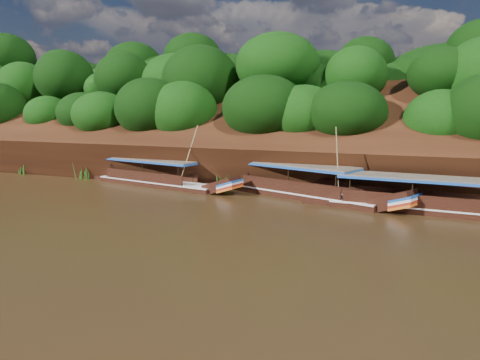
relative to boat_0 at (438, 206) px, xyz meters
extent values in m
plane|color=black|center=(-12.42, -6.41, -0.56)|extent=(160.00, 160.00, 0.00)
cube|color=black|center=(-12.42, 9.59, 2.94)|extent=(120.00, 16.12, 13.64)
cube|color=black|center=(-12.42, 19.59, -0.56)|extent=(120.00, 24.00, 12.00)
ellipsoid|color=#113B09|center=(-48.42, 7.59, 2.64)|extent=(16.00, 8.00, 6.00)
ellipsoid|color=#113B09|center=(-42.42, 15.59, 8.44)|extent=(20.00, 10.00, 8.00)
ellipsoid|color=#113B09|center=(-18.42, 8.59, 2.94)|extent=(18.00, 8.00, 6.40)
ellipsoid|color=#113B09|center=(-12.42, 16.59, 8.64)|extent=(24.00, 11.00, 8.40)
cube|color=black|center=(-0.78, 0.05, -0.56)|extent=(13.04, 3.00, 0.91)
cube|color=silver|center=(-0.78, 0.05, -0.13)|extent=(13.04, 3.07, 0.10)
cube|color=brown|center=(-1.59, 0.10, 1.87)|extent=(10.26, 3.16, 0.12)
cube|color=#194AA4|center=(-1.59, 0.10, 1.75)|extent=(10.26, 3.16, 0.18)
cube|color=black|center=(-9.81, 1.91, -0.56)|extent=(13.17, 6.79, 0.99)
cube|color=silver|center=(-9.81, 1.91, -0.09)|extent=(13.20, 6.86, 0.11)
cube|color=black|center=(-2.86, -0.64, 0.20)|extent=(3.55, 2.77, 1.85)
cube|color=#194AA4|center=(-2.09, -0.92, 0.53)|extent=(2.17, 2.32, 0.67)
cube|color=#A52412|center=(-2.09, -0.92, 0.16)|extent=(2.17, 2.32, 0.67)
cube|color=brown|center=(-10.58, 2.19, 2.08)|extent=(10.62, 6.15, 0.13)
cube|color=#194AA4|center=(-10.58, 2.19, 1.95)|extent=(10.62, 6.15, 0.20)
cylinder|color=tan|center=(-6.95, 0.16, 2.66)|extent=(0.15, 1.83, 5.21)
cube|color=black|center=(-23.91, 2.52, -0.56)|extent=(13.30, 4.78, 0.89)
cube|color=silver|center=(-23.91, 2.52, -0.13)|extent=(13.31, 4.84, 0.10)
cube|color=black|center=(-16.68, 1.04, 0.13)|extent=(3.35, 2.23, 1.76)
cube|color=#194AA4|center=(-15.87, 0.87, 0.43)|extent=(1.92, 1.99, 0.66)
cube|color=#A52412|center=(-15.87, 0.87, 0.09)|extent=(1.92, 1.99, 0.66)
cube|color=brown|center=(-24.71, 2.68, 1.83)|extent=(10.57, 4.53, 0.12)
cube|color=#194AA4|center=(-24.71, 2.68, 1.71)|extent=(10.57, 4.53, 0.18)
cylinder|color=tan|center=(-20.05, 1.52, 2.56)|extent=(1.54, 0.90, 5.12)
cone|color=#265D17|center=(-41.38, 3.08, 0.36)|extent=(1.50, 1.50, 1.85)
cone|color=#265D17|center=(-32.74, 2.77, 0.32)|extent=(1.50, 1.50, 1.76)
cone|color=#265D17|center=(-25.92, 3.25, 0.52)|extent=(1.50, 1.50, 2.17)
cone|color=#265D17|center=(-17.42, 2.74, 0.23)|extent=(1.50, 1.50, 1.59)
cone|color=#265D17|center=(-10.56, 2.92, 0.18)|extent=(1.50, 1.50, 1.48)
cone|color=#265D17|center=(-6.36, 3.21, 0.48)|extent=(1.50, 1.50, 2.08)
cone|color=#265D17|center=(-0.47, 2.56, 0.15)|extent=(1.50, 1.50, 1.43)
camera|label=1|loc=(-0.69, -34.03, 6.75)|focal=35.00mm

